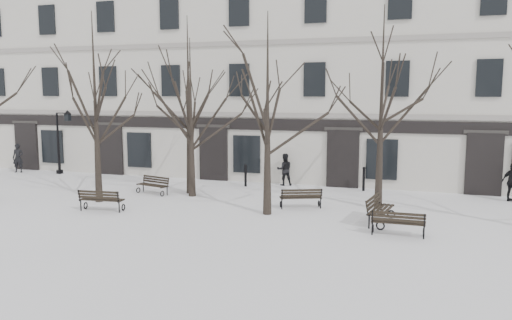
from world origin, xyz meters
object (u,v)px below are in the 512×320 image
at_px(bench_4, 301,197).
at_px(lamp_post, 62,137).
at_px(bench_1, 101,199).
at_px(bench_3, 153,184).
at_px(tree_2, 268,90).
at_px(tree_1, 94,84).
at_px(bench_5, 379,209).
at_px(bench_2, 398,222).

relative_size(bench_4, lamp_post, 0.48).
height_order(bench_1, bench_3, bench_1).
xyz_separation_m(tree_2, bench_4, (1.04, 1.38, -4.38)).
relative_size(bench_1, lamp_post, 0.49).
bearing_deg(bench_4, bench_3, -29.03).
distance_m(tree_1, bench_4, 9.96).
relative_size(tree_2, bench_5, 3.79).
relative_size(tree_2, bench_3, 4.49).
xyz_separation_m(tree_1, bench_5, (11.94, -0.02, -4.54)).
xyz_separation_m(bench_1, lamp_post, (-7.79, 7.43, 1.68)).
bearing_deg(lamp_post, bench_4, -16.35).
bearing_deg(bench_5, bench_3, 86.41).
bearing_deg(bench_4, lamp_post, -38.94).
bearing_deg(bench_3, lamp_post, 170.92).
xyz_separation_m(tree_1, lamp_post, (-6.62, 5.91, -2.92)).
bearing_deg(bench_1, bench_3, -99.84).
xyz_separation_m(bench_5, lamp_post, (-18.56, 5.93, 1.62)).
bearing_deg(bench_4, bench_1, -1.35).
height_order(bench_3, lamp_post, lamp_post).
bearing_deg(tree_1, lamp_post, 138.25).
relative_size(bench_1, bench_4, 1.02).
relative_size(tree_1, bench_5, 3.98).
height_order(tree_2, bench_3, tree_2).
distance_m(bench_1, lamp_post, 10.89).
bearing_deg(bench_3, bench_4, 9.05).
relative_size(bench_1, bench_5, 0.89).
bearing_deg(tree_2, bench_3, 160.64).
distance_m(tree_1, bench_3, 5.34).
xyz_separation_m(tree_2, bench_1, (-6.51, -1.56, -4.36)).
height_order(bench_2, bench_4, bench_2).
distance_m(tree_2, bench_2, 6.83).
relative_size(bench_1, bench_3, 1.06).
bearing_deg(bench_5, tree_1, 98.42).
xyz_separation_m(tree_1, tree_2, (7.67, 0.04, -0.24)).
height_order(tree_2, bench_5, tree_2).
distance_m(bench_5, lamp_post, 19.55).
bearing_deg(lamp_post, bench_1, -43.66).
relative_size(tree_1, tree_2, 1.05).
bearing_deg(bench_2, tree_2, -18.15).
height_order(tree_1, lamp_post, tree_1).
height_order(tree_1, tree_2, tree_1).
xyz_separation_m(tree_2, lamp_post, (-14.29, 5.87, -2.69)).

